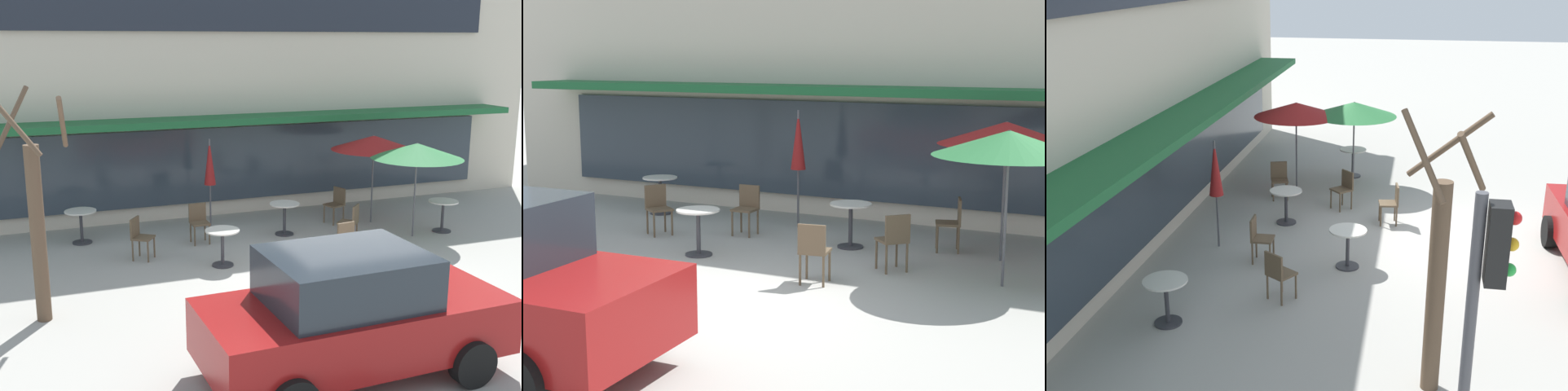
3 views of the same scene
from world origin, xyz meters
TOP-DOWN VIEW (x-y plane):
  - ground_plane at (0.00, 0.00)m, footprint 80.00×80.00m
  - building_facade at (0.00, 9.96)m, footprint 18.04×9.10m
  - cafe_table_near_wall at (0.37, 3.73)m, footprint 0.70×0.70m
  - cafe_table_streetside at (-4.18, 4.71)m, footprint 0.70×0.70m
  - cafe_table_by_tree at (4.01, 2.65)m, footprint 0.70×0.70m
  - cafe_table_mid_patio at (-1.64, 2.15)m, footprint 0.70×0.70m
  - patio_umbrella_green_folded at (2.82, 3.96)m, footprint 2.10×2.10m
  - patio_umbrella_cream_folded at (3.13, 2.55)m, footprint 2.10×2.10m
  - patio_umbrella_corner_open at (-1.12, 4.82)m, footprint 0.28×0.28m
  - cafe_chair_0 at (0.72, 1.45)m, footprint 0.46×0.46m
  - cafe_chair_1 at (1.52, 2.59)m, footprint 0.57×0.57m
  - cafe_chair_2 at (-1.68, 3.84)m, footprint 0.41×0.41m
  - cafe_chair_3 at (-3.14, 3.15)m, footprint 0.55×0.55m
  - cafe_chair_4 at (1.98, 4.23)m, footprint 0.50×0.50m
  - parked_sedan at (-1.31, -2.68)m, footprint 4.24×2.10m
  - street_tree at (-5.16, 0.64)m, footprint 1.15×1.14m

SIDE VIEW (x-z plane):
  - ground_plane at x=0.00m, z-range 0.00..0.00m
  - cafe_table_near_wall at x=0.37m, z-range 0.14..0.90m
  - cafe_table_streetside at x=-4.18m, z-range 0.14..0.90m
  - cafe_table_by_tree at x=4.01m, z-range 0.14..0.90m
  - cafe_table_mid_patio at x=-1.64m, z-range 0.14..0.90m
  - cafe_chair_0 at x=0.72m, z-range 0.08..0.97m
  - cafe_chair_1 at x=1.52m, z-range 0.08..0.97m
  - cafe_chair_2 at x=-1.68m, z-range 0.08..0.97m
  - cafe_chair_3 at x=-3.14m, z-range 0.08..0.97m
  - cafe_chair_4 at x=1.98m, z-range 0.08..0.97m
  - parked_sedan at x=-1.31m, z-range 0.00..1.76m
  - patio_umbrella_corner_open at x=-1.12m, z-range 0.53..2.73m
  - street_tree at x=-5.16m, z-range -0.22..3.56m
  - patio_umbrella_green_folded at x=2.82m, z-range 0.92..3.12m
  - patio_umbrella_cream_folded at x=3.13m, z-range 0.92..3.12m
  - building_facade at x=0.00m, z-range 0.00..7.27m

